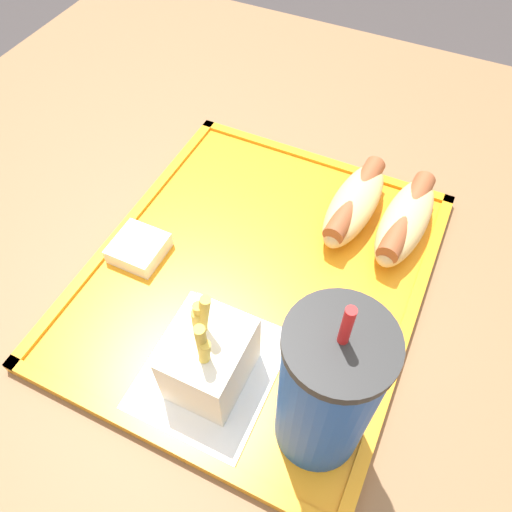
{
  "coord_description": "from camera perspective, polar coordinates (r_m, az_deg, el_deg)",
  "views": [
    {
      "loc": [
        0.26,
        0.17,
        1.19
      ],
      "look_at": [
        -0.02,
        0.04,
        0.79
      ],
      "focal_mm": 35.0,
      "sensor_mm": 36.0,
      "label": 1
    }
  ],
  "objects": [
    {
      "name": "sauce_cup_mayo",
      "position": [
        0.55,
        -13.26,
        0.94
      ],
      "size": [
        0.05,
        0.05,
        0.02
      ],
      "color": "silver",
      "rests_on": "food_tray"
    },
    {
      "name": "hot_dog_near",
      "position": [
        0.57,
        11.17,
        5.97
      ],
      "size": [
        0.14,
        0.06,
        0.04
      ],
      "color": "#DBB270",
      "rests_on": "food_tray"
    },
    {
      "name": "dining_table",
      "position": [
        0.87,
        -2.8,
        -16.49
      ],
      "size": [
        1.1,
        1.03,
        0.75
      ],
      "color": "brown",
      "rests_on": "ground_plane"
    },
    {
      "name": "hot_dog_far",
      "position": [
        0.57,
        16.71,
        3.99
      ],
      "size": [
        0.14,
        0.06,
        0.04
      ],
      "color": "#DBB270",
      "rests_on": "food_tray"
    },
    {
      "name": "food_tray",
      "position": [
        0.53,
        0.0,
        -2.22
      ],
      "size": [
        0.4,
        0.34,
        0.01
      ],
      "color": "orange",
      "rests_on": "dining_table"
    },
    {
      "name": "ground_plane",
      "position": [
        1.23,
        -2.07,
        -22.53
      ],
      "size": [
        8.0,
        8.0,
        0.0
      ],
      "primitive_type": "plane",
      "color": "#383333"
    },
    {
      "name": "paper_napkin",
      "position": [
        0.48,
        -5.25,
        -12.84
      ],
      "size": [
        0.14,
        0.12,
        0.0
      ],
      "color": "white",
      "rests_on": "food_tray"
    },
    {
      "name": "fries_carton",
      "position": [
        0.44,
        -5.29,
        -11.59
      ],
      "size": [
        0.08,
        0.06,
        0.12
      ],
      "color": "silver",
      "rests_on": "food_tray"
    },
    {
      "name": "soda_cup",
      "position": [
        0.38,
        8.11,
        -15.12
      ],
      "size": [
        0.07,
        0.07,
        0.2
      ],
      "color": "#194CA5",
      "rests_on": "food_tray"
    }
  ]
}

